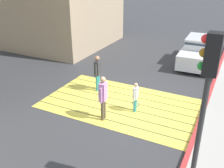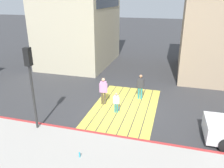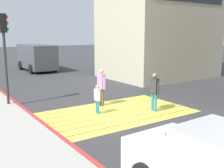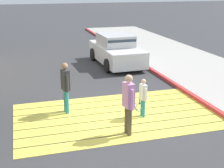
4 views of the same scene
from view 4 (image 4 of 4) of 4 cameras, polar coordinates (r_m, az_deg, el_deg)
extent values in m
plane|color=#38383A|center=(10.42, 0.76, -5.60)|extent=(120.00, 120.00, 0.00)
cube|color=#EAD64C|center=(11.90, -1.58, -2.58)|extent=(6.40, 0.50, 0.01)
cube|color=#EAD64C|center=(11.40, -0.87, -3.49)|extent=(6.40, 0.50, 0.01)
cube|color=#EAD64C|center=(10.91, -0.09, -4.49)|extent=(6.40, 0.50, 0.01)
cube|color=#EAD64C|center=(10.42, 0.76, -5.57)|extent=(6.40, 0.50, 0.01)
cube|color=#EAD64C|center=(9.94, 1.70, -6.76)|extent=(6.40, 0.50, 0.01)
cube|color=#EAD64C|center=(9.47, 2.74, -8.07)|extent=(6.40, 0.50, 0.01)
cube|color=#EAD64C|center=(9.00, 3.90, -9.51)|extent=(6.40, 0.50, 0.01)
cube|color=#BC3333|center=(11.71, 16.17, -3.33)|extent=(0.16, 40.00, 0.13)
cube|color=white|center=(16.75, 0.75, 5.44)|extent=(1.93, 4.35, 0.80)
cube|color=silver|center=(16.77, 0.60, 7.82)|extent=(1.59, 2.11, 0.60)
cube|color=#1E2833|center=(15.92, 1.67, 7.07)|extent=(1.49, 0.37, 0.49)
cylinder|color=black|center=(15.31, -0.76, 3.29)|extent=(0.24, 0.67, 0.66)
cylinder|color=black|center=(15.91, 5.32, 3.76)|extent=(0.24, 0.67, 0.66)
cylinder|color=black|center=(17.81, -3.34, 5.28)|extent=(0.24, 0.67, 0.66)
cylinder|color=black|center=(18.33, 2.02, 5.65)|extent=(0.24, 0.67, 0.66)
cylinder|color=brown|center=(8.96, 3.14, -6.75)|extent=(0.12, 0.12, 0.83)
cylinder|color=brown|center=(9.11, 2.63, -6.32)|extent=(0.12, 0.12, 0.83)
cube|color=#D18CC6|center=(8.75, 2.96, -1.99)|extent=(0.27, 0.39, 0.69)
sphere|color=tan|center=(8.61, 3.01, 0.97)|extent=(0.21, 0.21, 0.21)
cylinder|color=#D18CC6|center=(8.60, 3.58, -2.86)|extent=(0.09, 0.09, 0.59)
cylinder|color=#D18CC6|center=(8.95, 2.35, -2.00)|extent=(0.09, 0.09, 0.59)
cylinder|color=teal|center=(10.53, -7.98, -3.20)|extent=(0.12, 0.12, 0.80)
cylinder|color=teal|center=(10.68, -8.25, -2.90)|extent=(0.12, 0.12, 0.80)
cube|color=#333338|center=(10.37, -8.29, 0.74)|extent=(0.26, 0.38, 0.66)
sphere|color=#9E7051|center=(10.25, -8.40, 3.17)|extent=(0.21, 0.21, 0.21)
cylinder|color=#333338|center=(10.20, -7.95, 0.08)|extent=(0.09, 0.09, 0.57)
cylinder|color=#333338|center=(10.58, -8.58, 0.68)|extent=(0.09, 0.09, 0.57)
cylinder|color=teal|center=(10.21, 5.64, -4.40)|extent=(0.09, 0.09, 0.59)
cylinder|color=teal|center=(10.32, 5.33, -4.15)|extent=(0.09, 0.09, 0.59)
cube|color=white|center=(10.08, 5.57, -1.41)|extent=(0.18, 0.27, 0.49)
sphere|color=tan|center=(9.97, 5.63, 0.45)|extent=(0.15, 0.15, 0.15)
cylinder|color=white|center=(9.96, 5.96, -1.96)|extent=(0.06, 0.06, 0.42)
cylinder|color=white|center=(10.23, 5.18, -1.40)|extent=(0.06, 0.06, 0.42)
cylinder|color=black|center=(10.33, 4.94, -2.90)|extent=(0.03, 0.03, 0.28)
torus|color=blue|center=(10.42, 4.90, -4.16)|extent=(0.28, 0.04, 0.28)
camera|label=1|loc=(6.98, 74.22, 15.85)|focal=41.61mm
camera|label=2|loc=(19.22, 37.97, 20.96)|focal=36.31mm
camera|label=3|loc=(20.71, 10.95, 15.29)|focal=43.86mm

